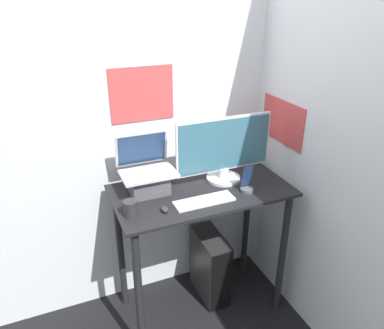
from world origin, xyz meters
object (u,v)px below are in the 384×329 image
monitor (224,151)px  keyboard (204,201)px  laptop (148,177)px  mouse (164,209)px  computer_tower (210,266)px  cell_phone (247,184)px

monitor → keyboard: bearing=-137.4°
monitor → keyboard: monitor is taller
laptop → mouse: (0.02, -0.24, -0.09)m
laptop → monitor: bearing=-3.1°
mouse → laptop: bearing=93.9°
keyboard → computer_tower: size_ratio=0.70×
mouse → computer_tower: mouse is taller
mouse → cell_phone: 0.54m
mouse → computer_tower: 0.85m
cell_phone → laptop: bearing=158.8°
keyboard → cell_phone: cell_phone is taller
computer_tower → laptop: bearing=178.5°
cell_phone → mouse: bearing=-177.0°
keyboard → mouse: size_ratio=5.64×
monitor → cell_phone: monitor is taller
keyboard → computer_tower: 0.76m
laptop → mouse: laptop is taller
keyboard → cell_phone: bearing=4.6°
keyboard → computer_tower: keyboard is taller
laptop → mouse: bearing=-86.1°
keyboard → mouse: (-0.24, -0.00, 0.01)m
monitor → cell_phone: (0.06, -0.19, -0.15)m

